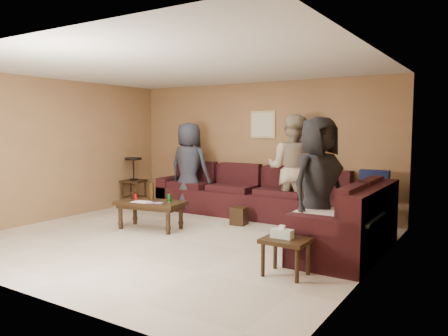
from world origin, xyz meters
name	(u,v)px	position (x,y,z in m)	size (l,w,h in m)	color
room	(178,126)	(0.00, 0.00, 1.66)	(5.60, 5.50, 2.50)	beige
sectional_sofa	(274,207)	(0.81, 1.52, 0.33)	(4.65, 2.90, 0.97)	black
coffee_table	(150,205)	(-0.79, 0.26, 0.39)	(1.16, 0.70, 0.74)	black
end_table_left	(134,180)	(-2.54, 1.70, 0.53)	(0.54, 0.54, 1.01)	black
side_table_right	(285,243)	(1.98, -0.62, 0.37)	(0.51, 0.42, 0.56)	black
waste_bin	(239,216)	(0.27, 1.30, 0.15)	(0.25, 0.25, 0.30)	black
wall_art	(263,124)	(0.10, 2.48, 1.70)	(0.52, 0.04, 0.52)	tan
person_left	(189,167)	(-1.18, 1.84, 0.87)	(0.85, 0.55, 1.74)	#272B37
person_middle	(292,169)	(0.94, 1.96, 0.93)	(0.91, 0.71, 1.86)	tan
person_right	(318,185)	(1.96, 0.44, 0.89)	(0.87, 0.57, 1.79)	black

